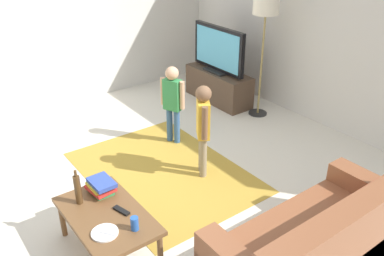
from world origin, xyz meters
name	(u,v)px	position (x,y,z in m)	size (l,w,h in m)	color
ground	(147,197)	(0.00, 0.00, 0.00)	(7.80, 7.80, 0.00)	beige
wall_back	(338,31)	(0.00, 3.00, 1.35)	(6.00, 0.12, 2.70)	silver
wall_left	(35,20)	(-3.00, 0.00, 1.35)	(0.12, 6.00, 2.70)	silver
area_rug	(163,172)	(-0.31, 0.41, 0.00)	(2.20, 1.60, 0.01)	#B28C33
tv_stand	(218,86)	(-1.57, 2.30, 0.24)	(1.20, 0.44, 0.50)	#4C3828
tv	(218,50)	(-1.57, 2.28, 0.85)	(1.10, 0.28, 0.71)	black
couch	(319,249)	(1.77, 0.56, 0.29)	(0.80, 1.80, 0.86)	brown
floor_lamp	(266,11)	(-0.80, 2.45, 1.54)	(0.36, 0.36, 1.78)	#262626
child_near_tv	(173,98)	(-0.85, 0.93, 0.63)	(0.33, 0.20, 1.05)	#33598C
child_center	(203,123)	(-0.01, 0.76, 0.66)	(0.32, 0.23, 1.10)	gray
coffee_table	(107,218)	(0.49, -0.68, 0.37)	(1.00, 0.60, 0.42)	brown
book_stack	(101,186)	(0.19, -0.58, 0.49)	(0.28, 0.23, 0.13)	#388C4C
bottle	(78,189)	(0.21, -0.80, 0.57)	(0.06, 0.06, 0.34)	#4C3319
tv_remote	(121,210)	(0.54, -0.56, 0.43)	(0.17, 0.05, 0.02)	black
soda_can	(135,224)	(0.81, -0.58, 0.48)	(0.07, 0.07, 0.12)	#2659B2
plate	(105,233)	(0.71, -0.80, 0.43)	(0.22, 0.22, 0.02)	white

